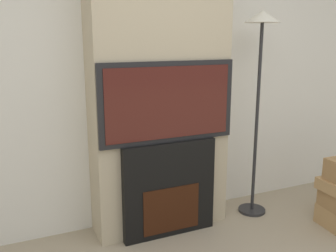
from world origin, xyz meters
TOP-DOWN VIEW (x-y plane):
  - wall_back at (0.00, 2.03)m, footprint 6.00×0.06m
  - chimney_breast at (0.00, 1.83)m, footprint 1.14×0.34m
  - fireplace at (0.00, 1.65)m, footprint 0.79×0.15m
  - television at (0.00, 1.65)m, footprint 1.13×0.07m
  - floor_lamp at (0.89, 1.69)m, footprint 0.31×0.31m

SIDE VIEW (x-z plane):
  - fireplace at x=0.00m, z-range 0.00..0.80m
  - television at x=0.00m, z-range 0.80..1.44m
  - wall_back at x=0.00m, z-range 0.00..2.70m
  - chimney_breast at x=0.00m, z-range 0.00..2.70m
  - floor_lamp at x=0.89m, z-range 0.53..2.37m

